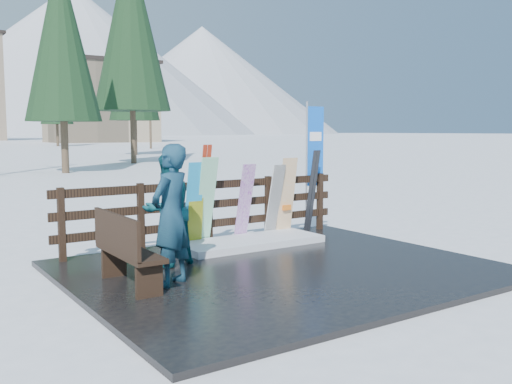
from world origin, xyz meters
TOP-DOWN VIEW (x-y plane):
  - ground at (0.00, 0.00)m, footprint 700.00×700.00m
  - deck at (0.00, 0.00)m, footprint 6.00×5.00m
  - fence at (0.00, 2.20)m, footprint 5.60×0.10m
  - snow_patch at (0.49, 1.60)m, footprint 2.61×1.00m
  - bench at (-2.34, 0.26)m, footprint 0.41×1.50m
  - snowboard_0 at (-0.43, 1.98)m, footprint 0.30×0.30m
  - snowboard_1 at (-0.19, 1.98)m, footprint 0.32×0.40m
  - snowboard_2 at (-0.39, 1.98)m, footprint 0.28×0.19m
  - snowboard_3 at (0.62, 1.98)m, footprint 0.27×0.37m
  - snowboard_4 at (1.29, 1.98)m, footprint 0.26×0.35m
  - snowboard_5 at (1.58, 1.98)m, footprint 0.33×0.25m
  - ski_pair_a at (-0.19, 2.05)m, footprint 0.16×0.35m
  - ski_pair_b at (2.26, 2.05)m, footprint 0.17×0.31m
  - rental_flag at (2.45, 2.25)m, footprint 0.45×0.04m
  - person_front at (-1.78, 0.04)m, footprint 0.81×0.72m
  - person_back at (-1.36, 1.03)m, footprint 0.94×0.80m

SIDE VIEW (x-z plane):
  - ground at x=0.00m, z-range 0.00..0.00m
  - deck at x=0.00m, z-range 0.00..0.08m
  - snow_patch at x=0.49m, z-range 0.08..0.20m
  - bench at x=-2.34m, z-range 0.11..1.08m
  - fence at x=0.00m, z-range 0.16..1.31m
  - snowboard_4 at x=1.29m, z-range 0.08..1.47m
  - snowboard_2 at x=-0.39m, z-range 0.08..1.49m
  - snowboard_3 at x=0.62m, z-range 0.08..1.50m
  - snowboard_0 at x=-0.43m, z-range 0.08..1.57m
  - snowboard_5 at x=1.58m, z-range 0.08..1.59m
  - snowboard_1 at x=-0.19m, z-range 0.08..1.65m
  - ski_pair_b at x=2.26m, z-range 0.08..1.72m
  - person_back at x=-1.36m, z-range 0.08..1.78m
  - ski_pair_a at x=-0.19m, z-range 0.08..1.86m
  - person_front at x=-1.78m, z-range 0.08..1.93m
  - rental_flag at x=2.45m, z-range 0.39..2.99m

